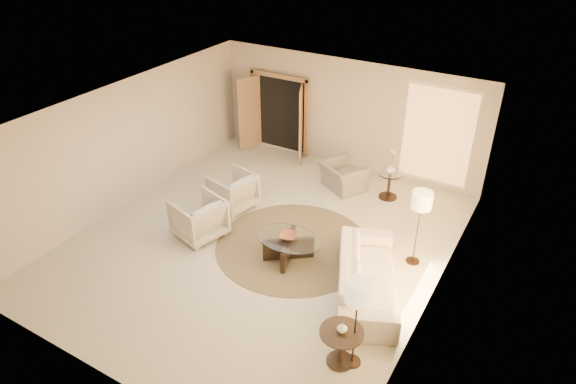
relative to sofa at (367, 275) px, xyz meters
The scene contains 18 objects.
room 2.67m from the sofa, behind, with size 7.04×8.04×2.83m.
windows_right 1.47m from the sofa, 23.28° to the left, with size 0.10×6.40×2.40m, color #FAB864, non-canonical shape.
window_back_corner 4.39m from the sofa, 91.98° to the left, with size 1.70×0.10×2.40m, color #FAB864, non-canonical shape.
curtains_right 1.88m from the sofa, 54.42° to the left, with size 0.06×5.20×2.60m, color beige, non-canonical shape.
french_doors 6.05m from the sofa, 136.33° to the left, with size 1.95×0.66×2.16m.
area_rug 1.93m from the sofa, 163.43° to the left, with size 3.15×3.15×0.01m, color #3E3321.
sofa is the anchor object (origin of this frame).
armchair_left 3.92m from the sofa, 162.80° to the left, with size 0.89×0.83×0.91m, color beige.
armchair_right 3.68m from the sofa, behind, with size 0.92×0.87×0.95m, color beige.
accent_chair 3.75m from the sofa, 121.50° to the left, with size 1.00×0.65×0.87m, color gray.
coffee_table 1.70m from the sofa, behind, with size 1.67×1.67×0.49m.
end_table 1.71m from the sofa, 80.46° to the right, with size 0.67×0.67×0.63m.
side_table 3.43m from the sofa, 104.24° to the left, with size 0.56×0.56×0.65m.
floor_lamp_near 1.65m from the sofa, 70.28° to the left, with size 0.38×0.38×1.56m.
floor_lamp_far 1.93m from the sofa, 74.21° to the right, with size 0.38×0.38×1.58m.
bowl 1.70m from the sofa, behind, with size 0.34×0.34×0.08m, color brown.
end_vase 1.74m from the sofa, 80.46° to the right, with size 0.16×0.16×0.16m, color white.
side_vase 3.45m from the sofa, 104.24° to the left, with size 0.22×0.22×0.23m, color white.
Camera 1 is at (4.80, -7.13, 6.23)m, focal length 32.00 mm.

